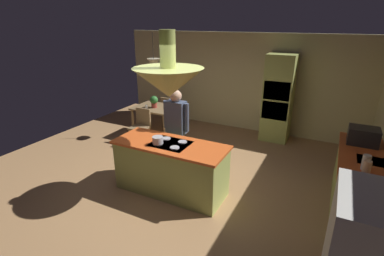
# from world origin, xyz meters

# --- Properties ---
(ground) EXTENTS (8.16, 8.16, 0.00)m
(ground) POSITION_xyz_m (0.00, 0.00, 0.00)
(ground) COLOR #AD7F51
(wall_back) EXTENTS (6.80, 0.10, 2.55)m
(wall_back) POSITION_xyz_m (0.00, 3.45, 1.27)
(wall_back) COLOR beige
(wall_back) RESTS_ON ground
(kitchen_island) EXTENTS (1.94, 0.78, 0.93)m
(kitchen_island) POSITION_xyz_m (0.00, -0.20, 0.46)
(kitchen_island) COLOR #A8B259
(kitchen_island) RESTS_ON ground
(counter_run_right) EXTENTS (0.73, 2.17, 0.91)m
(counter_run_right) POSITION_xyz_m (2.84, 0.60, 0.46)
(counter_run_right) COLOR #A8B259
(counter_run_right) RESTS_ON ground
(oven_tower) EXTENTS (0.66, 0.62, 2.11)m
(oven_tower) POSITION_xyz_m (1.10, 3.04, 1.06)
(oven_tower) COLOR #A8B259
(oven_tower) RESTS_ON ground
(dining_table) EXTENTS (1.08, 0.85, 0.76)m
(dining_table) POSITION_xyz_m (-1.70, 1.90, 0.66)
(dining_table) COLOR olive
(dining_table) RESTS_ON ground
(person_at_island) EXTENTS (0.53, 0.22, 1.65)m
(person_at_island) POSITION_xyz_m (-0.27, 0.46, 0.95)
(person_at_island) COLOR tan
(person_at_island) RESTS_ON ground
(range_hood) EXTENTS (1.10, 1.10, 1.00)m
(range_hood) POSITION_xyz_m (0.00, -0.20, 1.96)
(range_hood) COLOR #A8B259
(pendant_light_over_table) EXTENTS (0.32, 0.32, 0.82)m
(pendant_light_over_table) POSITION_xyz_m (-1.70, 1.90, 1.86)
(pendant_light_over_table) COLOR beige
(chair_facing_island) EXTENTS (0.40, 0.40, 0.87)m
(chair_facing_island) POSITION_xyz_m (-1.70, 1.26, 0.50)
(chair_facing_island) COLOR olive
(chair_facing_island) RESTS_ON ground
(chair_by_back_wall) EXTENTS (0.40, 0.40, 0.87)m
(chair_by_back_wall) POSITION_xyz_m (-1.70, 2.54, 0.50)
(chair_by_back_wall) COLOR olive
(chair_by_back_wall) RESTS_ON ground
(potted_plant_on_table) EXTENTS (0.20, 0.20, 0.30)m
(potted_plant_on_table) POSITION_xyz_m (-1.71, 1.85, 0.93)
(potted_plant_on_table) COLOR #99382D
(potted_plant_on_table) RESTS_ON dining_table
(cup_on_table) EXTENTS (0.07, 0.07, 0.09)m
(cup_on_table) POSITION_xyz_m (-1.84, 1.69, 0.81)
(cup_on_table) COLOR white
(cup_on_table) RESTS_ON dining_table
(canister_flour) EXTENTS (0.10, 0.10, 0.21)m
(canister_flour) POSITION_xyz_m (2.84, 0.07, 1.01)
(canister_flour) COLOR #E0B78C
(canister_flour) RESTS_ON counter_run_right
(canister_sugar) EXTENTS (0.11, 0.11, 0.22)m
(canister_sugar) POSITION_xyz_m (2.84, 0.25, 1.02)
(canister_sugar) COLOR silver
(canister_sugar) RESTS_ON counter_run_right
(microwave_on_counter) EXTENTS (0.46, 0.36, 0.28)m
(microwave_on_counter) POSITION_xyz_m (2.84, 1.24, 1.05)
(microwave_on_counter) COLOR #232326
(microwave_on_counter) RESTS_ON counter_run_right
(cooking_pot_on_cooktop) EXTENTS (0.18, 0.18, 0.12)m
(cooking_pot_on_cooktop) POSITION_xyz_m (-0.16, -0.33, 0.99)
(cooking_pot_on_cooktop) COLOR #B2B2B7
(cooking_pot_on_cooktop) RESTS_ON kitchen_island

